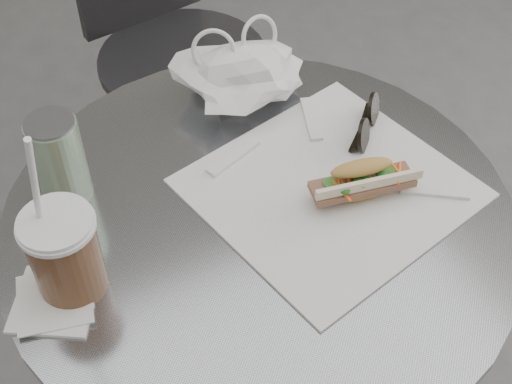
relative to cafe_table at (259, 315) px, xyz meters
name	(u,v)px	position (x,y,z in m)	size (l,w,h in m)	color
cafe_table	(259,315)	(0.00, 0.00, 0.00)	(0.76, 0.76, 0.74)	slate
chair_far	(178,94)	(0.16, 0.76, -0.12)	(0.41, 0.43, 0.78)	#303032
sandwich_paper	(330,188)	(0.12, -0.01, 0.28)	(0.37, 0.35, 0.00)	white
banh_mi	(362,181)	(0.15, -0.04, 0.31)	(0.20, 0.11, 0.07)	tan
iced_coffee	(65,253)	(-0.28, 0.00, 0.34)	(0.10, 0.10, 0.29)	brown
sunglasses	(367,124)	(0.23, 0.07, 0.30)	(0.10, 0.10, 0.05)	black
plastic_bag	(242,76)	(0.09, 0.24, 0.33)	(0.20, 0.16, 0.10)	white
napkin_stack	(55,301)	(-0.31, -0.01, 0.28)	(0.15, 0.15, 0.01)	white
drink_can	(59,159)	(-0.24, 0.17, 0.35)	(0.07, 0.07, 0.14)	#5A9154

